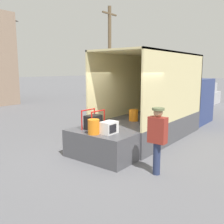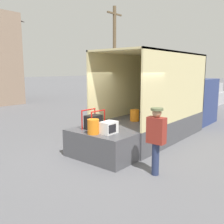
# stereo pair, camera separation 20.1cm
# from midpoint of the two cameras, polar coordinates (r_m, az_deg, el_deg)

# --- Properties ---
(ground_plane) EXTENTS (160.00, 160.00, 0.00)m
(ground_plane) POSITION_cam_midpoint_polar(r_m,az_deg,el_deg) (7.89, 0.78, -9.43)
(ground_plane) COLOR slate
(box_truck) EXTENTS (7.22, 2.14, 3.19)m
(box_truck) POSITION_cam_midpoint_polar(r_m,az_deg,el_deg) (11.17, 14.32, 0.90)
(box_truck) COLOR navy
(box_truck) RESTS_ON ground
(tailgate_deck) EXTENTS (1.11, 2.03, 0.82)m
(tailgate_deck) POSITION_cam_midpoint_polar(r_m,az_deg,el_deg) (7.36, -1.92, -7.51)
(tailgate_deck) COLOR #4C4C51
(tailgate_deck) RESTS_ON ground
(microwave) EXTENTS (0.47, 0.35, 0.34)m
(microwave) POSITION_cam_midpoint_polar(r_m,az_deg,el_deg) (6.97, 0.06, -3.56)
(microwave) COLOR white
(microwave) RESTS_ON tailgate_deck
(portable_generator) EXTENTS (0.60, 0.43, 0.59)m
(portable_generator) POSITION_cam_midpoint_polar(r_m,az_deg,el_deg) (7.51, -3.43, -2.21)
(portable_generator) COLOR black
(portable_generator) RESTS_ON tailgate_deck
(orange_bucket) EXTENTS (0.32, 0.32, 0.42)m
(orange_bucket) POSITION_cam_midpoint_polar(r_m,az_deg,el_deg) (6.91, -3.48, -3.37)
(orange_bucket) COLOR orange
(orange_bucket) RESTS_ON tailgate_deck
(worker_person) EXTENTS (0.30, 0.44, 1.68)m
(worker_person) POSITION_cam_midpoint_polar(r_m,az_deg,el_deg) (6.17, 11.00, -5.09)
(worker_person) COLOR navy
(worker_person) RESTS_ON ground
(pickup_truck_silver) EXTENTS (5.53, 1.90, 1.62)m
(pickup_truck_silver) POSITION_cam_midpoint_polar(r_m,az_deg,el_deg) (19.37, 20.25, 3.32)
(pickup_truck_silver) COLOR #B7B7BC
(pickup_truck_silver) RESTS_ON ground
(utility_pole) EXTENTS (1.80, 0.28, 7.77)m
(utility_pole) POSITION_cam_midpoint_polar(r_m,az_deg,el_deg) (21.68, 0.85, 13.44)
(utility_pole) COLOR brown
(utility_pole) RESTS_ON ground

